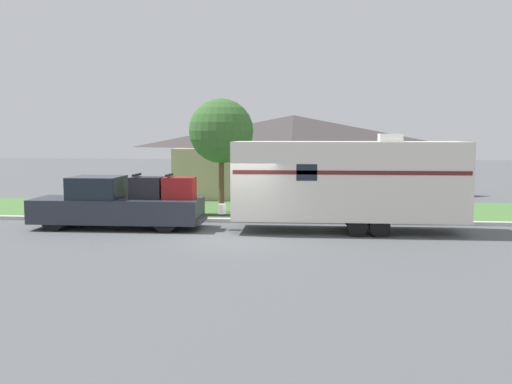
{
  "coord_description": "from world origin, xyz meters",
  "views": [
    {
      "loc": [
        2.17,
        -18.54,
        3.5
      ],
      "look_at": [
        0.46,
        1.95,
        1.4
      ],
      "focal_mm": 40.0,
      "sensor_mm": 36.0,
      "label": 1
    }
  ],
  "objects": [
    {
      "name": "ground_plane",
      "position": [
        0.0,
        0.0,
        0.0
      ],
      "size": [
        120.0,
        120.0,
        0.0
      ],
      "primitive_type": "plane",
      "color": "#515456"
    },
    {
      "name": "tree_in_yard",
      "position": [
        -1.46,
        6.52,
        3.62
      ],
      "size": [
        2.85,
        2.85,
        5.06
      ],
      "color": "brown",
      "rests_on": "ground_plane"
    },
    {
      "name": "mailbox",
      "position": [
        6.26,
        4.58,
        0.96
      ],
      "size": [
        0.48,
        0.2,
        1.25
      ],
      "color": "brown",
      "rests_on": "ground_plane"
    },
    {
      "name": "travel_trailer",
      "position": [
        3.76,
        1.95,
        1.85
      ],
      "size": [
        9.17,
        2.43,
        3.51
      ],
      "color": "black",
      "rests_on": "ground_plane"
    },
    {
      "name": "house_across_street",
      "position": [
        1.56,
        14.59,
        2.37
      ],
      "size": [
        13.52,
        8.6,
        4.57
      ],
      "color": "tan",
      "rests_on": "ground_plane"
    },
    {
      "name": "pickup_truck",
      "position": [
        -4.66,
        1.95,
        0.89
      ],
      "size": [
        6.35,
        1.96,
        2.04
      ],
      "color": "black",
      "rests_on": "ground_plane"
    },
    {
      "name": "lawn_strip",
      "position": [
        0.0,
        7.4,
        0.01
      ],
      "size": [
        80.0,
        7.0,
        0.03
      ],
      "color": "#477538",
      "rests_on": "ground_plane"
    },
    {
      "name": "curb_strip",
      "position": [
        0.0,
        3.75,
        0.07
      ],
      "size": [
        80.0,
        0.3,
        0.14
      ],
      "color": "beige",
      "rests_on": "ground_plane"
    }
  ]
}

